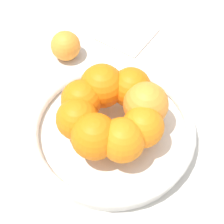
{
  "coord_description": "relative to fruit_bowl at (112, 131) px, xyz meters",
  "views": [
    {
      "loc": [
        -0.39,
        -0.02,
        0.61
      ],
      "look_at": [
        0.0,
        0.0,
        0.08
      ],
      "focal_mm": 60.0,
      "sensor_mm": 36.0,
      "label": 1
    }
  ],
  "objects": [
    {
      "name": "ground_plane",
      "position": [
        0.0,
        0.0,
        -0.02
      ],
      "size": [
        4.0,
        4.0,
        0.0
      ],
      "primitive_type": "plane",
      "color": "beige"
    },
    {
      "name": "fruit_bowl",
      "position": [
        0.0,
        0.0,
        0.0
      ],
      "size": [
        0.31,
        0.31,
        0.04
      ],
      "color": "silver",
      "rests_on": "ground_plane"
    },
    {
      "name": "orange_pile",
      "position": [
        0.0,
        -0.0,
        0.06
      ],
      "size": [
        0.19,
        0.2,
        0.08
      ],
      "color": "orange",
      "rests_on": "fruit_bowl"
    },
    {
      "name": "stray_orange",
      "position": [
        0.21,
        0.11,
        0.01
      ],
      "size": [
        0.07,
        0.07,
        0.07
      ],
      "primitive_type": "sphere",
      "color": "orange",
      "rests_on": "ground_plane"
    },
    {
      "name": "napkin_folded",
      "position": [
        0.29,
        -0.02,
        -0.02
      ],
      "size": [
        0.16,
        0.16,
        0.01
      ],
      "primitive_type": "cube",
      "rotation": [
        0.0,
        0.0,
        -0.54
      ],
      "color": "beige",
      "rests_on": "ground_plane"
    }
  ]
}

